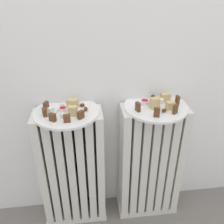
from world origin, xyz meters
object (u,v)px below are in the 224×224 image
at_px(radiator_left, 73,170).
at_px(plate_left, 67,112).
at_px(radiator_right, 150,163).
at_px(plate_right, 156,107).
at_px(fork, 60,108).
at_px(jam_bowl_left, 63,109).
at_px(jam_bowl_right, 145,102).

height_order(radiator_left, plate_left, plate_left).
bearing_deg(radiator_right, plate_right, 63.43).
bearing_deg(fork, radiator_right, -3.12).
bearing_deg(fork, radiator_left, -36.56).
bearing_deg(jam_bowl_left, radiator_right, 0.81).
distance_m(radiator_right, plate_left, 0.54).
xyz_separation_m(plate_left, jam_bowl_left, (-0.01, -0.01, 0.02)).
height_order(jam_bowl_left, jam_bowl_right, same).
distance_m(radiator_left, plate_left, 0.35).
distance_m(plate_left, jam_bowl_right, 0.37).
relative_size(plate_left, fork, 3.09).
bearing_deg(jam_bowl_right, radiator_left, -176.35).
bearing_deg(radiator_right, radiator_left, 180.00).
bearing_deg(fork, plate_left, -36.56).
bearing_deg(radiator_left, jam_bowl_right, 3.65).
bearing_deg(radiator_right, jam_bowl_left, -179.19).
height_order(plate_left, jam_bowl_right, jam_bowl_right).
distance_m(plate_left, plate_right, 0.42).
height_order(radiator_right, jam_bowl_left, jam_bowl_left).
height_order(radiator_left, fork, fork).
xyz_separation_m(plate_right, fork, (-0.45, 0.02, 0.01)).
height_order(radiator_right, jam_bowl_right, jam_bowl_right).
distance_m(plate_left, fork, 0.04).
relative_size(radiator_right, plate_left, 2.26).
bearing_deg(plate_left, radiator_left, -135.00).
xyz_separation_m(plate_right, jam_bowl_left, (-0.43, -0.01, 0.02)).
xyz_separation_m(radiator_right, plate_right, (0.00, 0.00, 0.35)).
relative_size(plate_left, jam_bowl_right, 7.75).
distance_m(plate_right, jam_bowl_right, 0.06).
xyz_separation_m(plate_left, plate_right, (0.42, 0.00, 0.00)).
xyz_separation_m(plate_right, jam_bowl_right, (-0.05, 0.02, 0.02)).
bearing_deg(jam_bowl_left, fork, 121.41).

